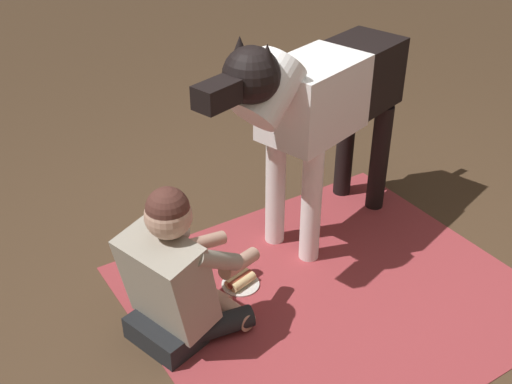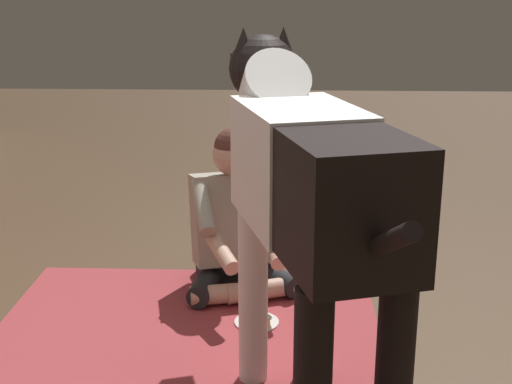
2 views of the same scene
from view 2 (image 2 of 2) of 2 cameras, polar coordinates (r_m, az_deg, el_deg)
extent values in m
plane|color=#4A3524|center=(2.81, -1.64, -14.82)|extent=(15.37, 15.37, 0.00)
cube|color=#9B363B|center=(2.89, -6.50, -13.89)|extent=(1.92, 1.71, 0.01)
cube|color=black|center=(3.62, -2.01, -6.18)|extent=(0.33, 0.39, 0.12)
cylinder|color=black|center=(3.51, 1.03, -6.85)|extent=(0.37, 0.35, 0.11)
cylinder|color=tan|center=(3.36, 0.55, -8.05)|extent=(0.21, 0.37, 0.09)
cylinder|color=black|center=(3.45, -3.98, -7.34)|extent=(0.41, 0.17, 0.11)
cylinder|color=tan|center=(3.33, -2.31, -8.34)|extent=(0.17, 0.37, 0.09)
cube|color=#9F9788|center=(3.49, -1.93, -2.12)|extent=(0.40, 0.47, 0.48)
cylinder|color=#9F9788|center=(3.35, 1.52, -0.74)|extent=(0.30, 0.16, 0.24)
cylinder|color=tan|center=(3.21, 1.61, -4.64)|extent=(0.28, 0.11, 0.12)
cylinder|color=#9F9788|center=(3.28, -4.38, -1.19)|extent=(0.30, 0.16, 0.24)
cylinder|color=tan|center=(3.16, -2.78, -5.05)|extent=(0.27, 0.18, 0.12)
sphere|color=tan|center=(3.36, -1.84, 3.10)|extent=(0.21, 0.21, 0.21)
sphere|color=#4F2A23|center=(3.35, -1.84, 3.71)|extent=(0.19, 0.19, 0.19)
cylinder|color=white|center=(2.62, -0.24, -8.67)|extent=(0.11, 0.11, 0.69)
cylinder|color=white|center=(2.69, 4.95, -8.08)|extent=(0.11, 0.11, 0.69)
cube|color=white|center=(2.34, 3.56, 2.28)|extent=(0.62, 0.49, 0.40)
cube|color=black|center=(1.96, 7.26, -0.68)|extent=(0.55, 0.46, 0.38)
cylinder|color=white|center=(2.65, 1.19, 7.63)|extent=(0.45, 0.35, 0.39)
sphere|color=black|center=(2.75, 0.55, 10.13)|extent=(0.27, 0.27, 0.27)
cube|color=black|center=(2.97, -0.56, 10.23)|extent=(0.23, 0.17, 0.11)
cone|color=black|center=(2.71, -1.04, 12.15)|extent=(0.12, 0.12, 0.12)
cone|color=black|center=(2.75, 2.28, 12.21)|extent=(0.12, 0.12, 0.12)
cylinder|color=black|center=(1.75, 10.23, -4.33)|extent=(0.35, 0.15, 0.23)
cylinder|color=silver|center=(3.18, 0.05, -10.68)|extent=(0.20, 0.20, 0.01)
cylinder|color=#E2C081|center=(3.17, 0.44, -10.16)|extent=(0.16, 0.08, 0.05)
cylinder|color=#E2C081|center=(3.16, -0.34, -10.24)|extent=(0.16, 0.08, 0.05)
cylinder|color=#933825|center=(3.16, 0.05, -10.08)|extent=(0.16, 0.07, 0.04)
camera|label=1|loc=(4.81, -29.31, 23.55)|focal=44.30mm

